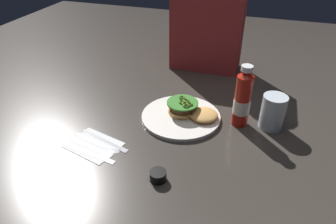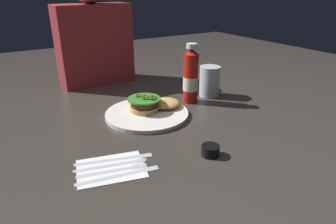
{
  "view_description": "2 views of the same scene",
  "coord_description": "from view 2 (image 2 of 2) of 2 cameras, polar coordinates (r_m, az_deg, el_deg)",
  "views": [
    {
      "loc": [
        0.2,
        -0.85,
        0.64
      ],
      "look_at": [
        -0.07,
        0.01,
        0.06
      ],
      "focal_mm": 33.03,
      "sensor_mm": 36.0,
      "label": 1
    },
    {
      "loc": [
        -0.47,
        -0.77,
        0.42
      ],
      "look_at": [
        -0.01,
        -0.03,
        0.04
      ],
      "focal_mm": 31.36,
      "sensor_mm": 36.0,
      "label": 2
    }
  ],
  "objects": [
    {
      "name": "ground_plane",
      "position": [
        1.0,
        -0.23,
        -1.6
      ],
      "size": [
        3.0,
        3.0,
        0.0
      ],
      "primitive_type": "plane",
      "color": "#37312C"
    },
    {
      "name": "dinner_plate",
      "position": [
        1.03,
        -4.11,
        -0.37
      ],
      "size": [
        0.29,
        0.29,
        0.01
      ],
      "primitive_type": "cylinder",
      "color": "white",
      "rests_on": "ground_plane"
    },
    {
      "name": "burger_sandwich",
      "position": [
        1.05,
        -3.06,
        1.61
      ],
      "size": [
        0.19,
        0.12,
        0.05
      ],
      "color": "tan",
      "rests_on": "dinner_plate"
    },
    {
      "name": "ketchup_bottle",
      "position": [
        1.13,
        4.45,
        6.81
      ],
      "size": [
        0.06,
        0.06,
        0.23
      ],
      "color": "red",
      "rests_on": "ground_plane"
    },
    {
      "name": "water_glass",
      "position": [
        1.22,
        8.09,
        5.94
      ],
      "size": [
        0.08,
        0.08,
        0.12
      ],
      "primitive_type": "cylinder",
      "color": "silver",
      "rests_on": "ground_plane"
    },
    {
      "name": "condiment_cup",
      "position": [
        0.8,
        8.24,
        -7.41
      ],
      "size": [
        0.05,
        0.05,
        0.03
      ],
      "primitive_type": "cylinder",
      "color": "black",
      "rests_on": "ground_plane"
    },
    {
      "name": "napkin",
      "position": [
        0.76,
        -11.04,
        -10.68
      ],
      "size": [
        0.19,
        0.16,
        0.0
      ],
      "primitive_type": "cube",
      "rotation": [
        0.0,
        0.0,
        -0.25
      ],
      "color": "white",
      "rests_on": "ground_plane"
    },
    {
      "name": "butter_knife",
      "position": [
        0.73,
        -8.64,
        -11.73
      ],
      "size": [
        0.2,
        0.05,
        0.0
      ],
      "color": "silver",
      "rests_on": "napkin"
    },
    {
      "name": "fork_utensil",
      "position": [
        0.75,
        -9.54,
        -10.81
      ],
      "size": [
        0.17,
        0.06,
        0.0
      ],
      "color": "silver",
      "rests_on": "napkin"
    },
    {
      "name": "spoon_utensil",
      "position": [
        0.77,
        -9.01,
        -9.68
      ],
      "size": [
        0.18,
        0.06,
        0.0
      ],
      "color": "silver",
      "rests_on": "napkin"
    },
    {
      "name": "steak_knife",
      "position": [
        0.79,
        -9.52,
        -8.79
      ],
      "size": [
        0.2,
        0.07,
        0.0
      ],
      "color": "silver",
      "rests_on": "napkin"
    },
    {
      "name": "diner_person",
      "position": [
        1.39,
        -14.33,
        14.75
      ],
      "size": [
        0.32,
        0.16,
        0.51
      ],
      "color": "maroon",
      "rests_on": "ground_plane"
    }
  ]
}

